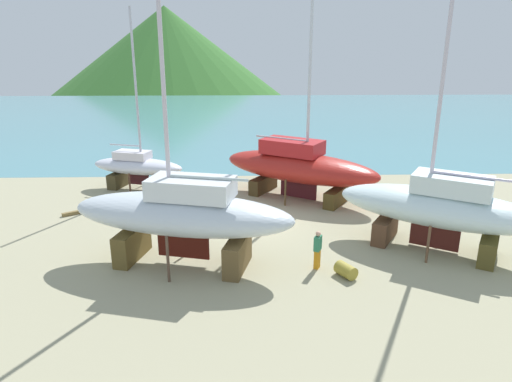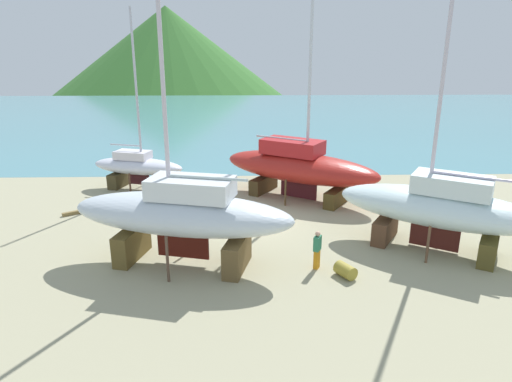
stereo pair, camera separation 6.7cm
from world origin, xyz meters
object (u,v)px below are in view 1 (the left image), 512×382
at_px(sailboat_large_starboard, 183,214).
at_px(barrel_tipped_right, 153,204).
at_px(sailboat_far_slipway, 137,166).
at_px(sailboat_small_center, 439,207).
at_px(barrel_blue_faded, 346,270).
at_px(worker, 318,249).
at_px(sailboat_mid_port, 298,166).

relative_size(sailboat_large_starboard, barrel_tipped_right, 15.56).
bearing_deg(sailboat_far_slipway, barrel_tipped_right, -50.52).
distance_m(sailboat_small_center, barrel_tipped_right, 15.62).
bearing_deg(sailboat_large_starboard, barrel_tipped_right, -55.19).
distance_m(sailboat_large_starboard, barrel_blue_faded, 7.25).
xyz_separation_m(sailboat_large_starboard, barrel_tipped_right, (-2.73, 7.15, -2.03)).
height_order(sailboat_far_slipway, worker, sailboat_far_slipway).
bearing_deg(barrel_blue_faded, sailboat_mid_port, 94.08).
relative_size(sailboat_far_slipway, worker, 6.75).
bearing_deg(sailboat_small_center, worker, 48.93).
xyz_separation_m(worker, barrel_tipped_right, (-8.47, 7.77, -0.58)).
height_order(sailboat_large_starboard, barrel_tipped_right, sailboat_large_starboard).
bearing_deg(sailboat_mid_port, barrel_tipped_right, -134.52).
bearing_deg(sailboat_far_slipway, sailboat_large_starboard, -51.55).
bearing_deg(sailboat_mid_port, sailboat_large_starboard, -90.84).
height_order(sailboat_large_starboard, barrel_blue_faded, sailboat_large_starboard).
bearing_deg(worker, sailboat_small_center, 43.82).
bearing_deg(barrel_tipped_right, sailboat_far_slipway, 112.53).
bearing_deg(barrel_blue_faded, sailboat_small_center, 28.42).
bearing_deg(sailboat_large_starboard, barrel_blue_faded, -177.92).
xyz_separation_m(sailboat_large_starboard, sailboat_small_center, (11.58, 1.15, -0.22)).
bearing_deg(sailboat_small_center, sailboat_large_starboard, 37.73).
distance_m(sailboat_far_slipway, worker, 15.71).
bearing_deg(worker, sailboat_mid_port, 115.10).
bearing_deg(barrel_tipped_right, worker, -42.54).
bearing_deg(sailboat_mid_port, sailboat_far_slipway, -159.00).
bearing_deg(sailboat_far_slipway, sailboat_mid_port, 5.29).
distance_m(sailboat_far_slipway, barrel_tipped_right, 4.68).
distance_m(sailboat_mid_port, sailboat_small_center, 9.72).
distance_m(sailboat_large_starboard, sailboat_far_slipway, 12.19).
height_order(sailboat_mid_port, barrel_blue_faded, sailboat_mid_port).
relative_size(sailboat_mid_port, worker, 9.22).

